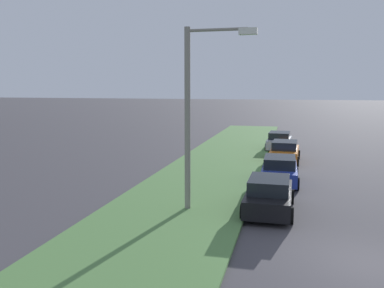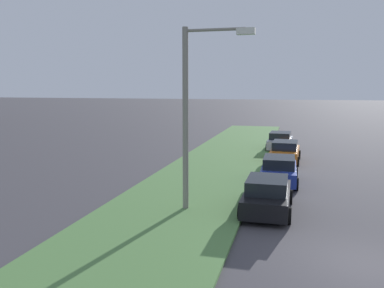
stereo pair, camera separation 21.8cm
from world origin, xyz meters
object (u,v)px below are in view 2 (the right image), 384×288
Objects in this scene: parked_car_orange at (285,152)px; streetlight at (194,106)px; parked_car_black at (267,195)px; parked_car_blue at (279,170)px; parked_car_silver at (280,141)px.

parked_car_orange is 13.32m from streetlight.
parked_car_black is 0.99× the size of parked_car_orange.
parked_car_silver is (11.95, 0.38, 0.00)m from parked_car_blue.
parked_car_silver is at bearing 7.71° from parked_car_orange.
streetlight is at bearing 173.53° from parked_car_silver.
streetlight reaches higher than parked_car_black.
streetlight is (-0.68, 2.96, 3.67)m from parked_car_black.
parked_car_black is at bearing -179.74° from parked_car_orange.
streetlight is (-17.86, 2.86, 3.67)m from parked_car_silver.
parked_car_black is at bearing -77.03° from streetlight.
parked_car_silver is 0.58× the size of streetlight.
parked_car_black is 1.00× the size of parked_car_blue.
parked_car_black and parked_car_orange have the same top height.
parked_car_blue and parked_car_orange have the same top height.
parked_car_blue is 6.44m from parked_car_orange.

